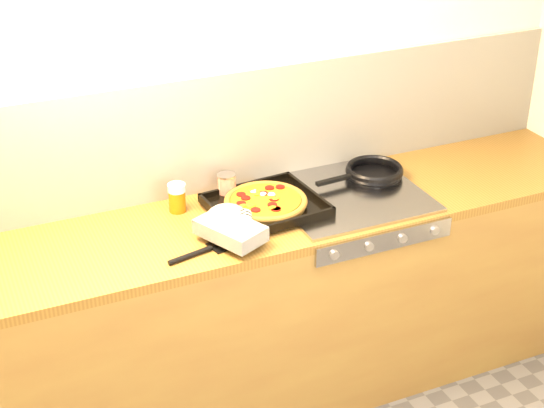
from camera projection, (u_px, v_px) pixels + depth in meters
name	position (u px, v px, depth m)	size (l,w,h in m)	color
room_shell	(219.00, 133.00, 3.39)	(3.20, 3.20, 3.20)	white
counter_run	(248.00, 312.00, 3.49)	(3.20, 0.62, 0.90)	olive
stovetop	(347.00, 195.00, 3.44)	(0.60, 0.56, 0.02)	#9C9DA2
pizza_on_tray	(255.00, 209.00, 3.25)	(0.57, 0.52, 0.07)	black
frying_pan	(373.00, 172.00, 3.56)	(0.42, 0.27, 0.04)	black
tomato_can	(227.00, 186.00, 3.40)	(0.09, 0.09, 0.11)	#A31B0D
juice_glass	(177.00, 197.00, 3.30)	(0.08, 0.08, 0.12)	#CF5F0C
wooden_spoon	(241.00, 193.00, 3.45)	(0.30, 0.05, 0.02)	#B3804C
black_spatula	(204.00, 251.00, 3.04)	(0.29, 0.11, 0.02)	black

